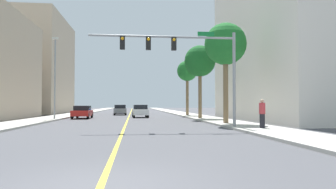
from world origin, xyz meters
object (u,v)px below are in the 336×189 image
palm_near (225,45)px  car_blue (121,109)px  car_green (140,110)px  palm_mid (200,62)px  street_lamp (55,74)px  car_gray (120,110)px  car_white (140,111)px  car_red (82,112)px  palm_far (187,72)px  pedestrian (262,113)px  traffic_signal_mast (186,55)px

palm_near → car_blue: bearing=107.3°
car_green → palm_mid: bearing=-70.7°
street_lamp → car_blue: street_lamp is taller
palm_near → car_gray: size_ratio=1.93×
palm_near → car_white: 16.81m
palm_mid → car_red: size_ratio=1.69×
palm_far → car_blue: palm_far is taller
pedestrian → traffic_signal_mast: bearing=-24.9°
car_blue → car_white: (3.03, -15.74, 0.08)m
street_lamp → car_gray: street_lamp is taller
car_gray → car_blue: car_gray is taller
car_green → palm_far: bearing=-54.5°
street_lamp → car_gray: 16.77m
car_green → car_red: bearing=-114.6°
traffic_signal_mast → palm_mid: 13.50m
palm_mid → car_green: palm_mid is taller
palm_mid → car_gray: bearing=121.0°
palm_near → car_gray: bearing=111.0°
car_blue → street_lamp: bearing=-104.2°
palm_near → car_red: palm_near is taller
car_white → pedestrian: pedestrian is taller
pedestrian → street_lamp: bearing=-49.8°
palm_mid → car_green: size_ratio=1.72×
car_gray → car_blue: bearing=89.6°
street_lamp → traffic_signal_mast: bearing=-48.5°
car_red → pedestrian: size_ratio=2.57×
palm_far → palm_mid: bearing=-90.9°
palm_far → pedestrian: 23.76m
palm_far → car_red: (-12.88, -5.46, -5.23)m
traffic_signal_mast → palm_far: 22.21m
palm_near → car_green: size_ratio=1.75×
palm_far → pedestrian: palm_far is taller
palm_near → car_blue: (-9.42, 30.28, -5.56)m
car_gray → palm_far: bearing=-35.9°
car_blue → car_green: car_green is taller
palm_near → car_green: bearing=103.2°
palm_mid → car_white: (-6.21, 5.62, -5.35)m
street_lamp → palm_mid: (14.93, 0.16, 1.45)m
traffic_signal_mast → car_white: traffic_signal_mast is taller
traffic_signal_mast → pedestrian: traffic_signal_mast is taller
traffic_signal_mast → car_green: 31.05m
palm_near → palm_mid: (-0.17, 8.92, -0.13)m
car_white → pedestrian: 21.16m
car_gray → car_white: (2.83, -9.42, 0.02)m
car_red → car_gray: bearing=-108.3°
car_blue → pedestrian: pedestrian is taller
palm_far → car_gray: (-9.18, 6.12, -5.22)m
palm_far → pedestrian: size_ratio=4.12×
traffic_signal_mast → pedestrian: 6.04m
car_red → car_white: bearing=-162.3°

